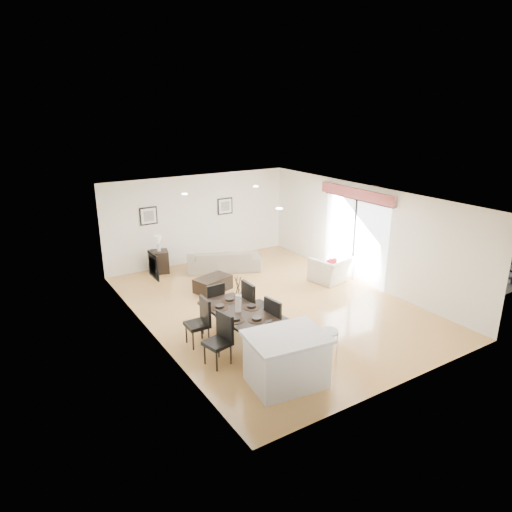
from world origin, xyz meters
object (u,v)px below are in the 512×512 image
dining_chair_efar (253,303)px  side_table (160,262)px  armchair (332,269)px  dining_table (238,315)px  dining_chair_enear (277,319)px  dining_chair_wfar (201,319)px  bar_stool (328,336)px  dining_chair_head (268,345)px  coffee_table (213,284)px  dining_chair_foot (214,301)px  sofa (223,260)px  kitchen_island (286,359)px  dining_chair_wnear (221,336)px

dining_chair_efar → side_table: 4.50m
armchair → dining_table: dining_table is taller
dining_chair_efar → dining_chair_enear: bearing=-179.5°
dining_chair_wfar → bar_stool: bearing=38.3°
dining_chair_head → bar_stool: bearing=-43.6°
dining_chair_enear → coffee_table: (0.22, 3.29, -0.40)m
dining_chair_efar → dining_chair_foot: 0.91m
dining_chair_foot → bar_stool: (0.95, -2.75, 0.13)m
sofa → armchair: size_ratio=2.00×
armchair → bar_stool: bearing=37.5°
dining_table → dining_chair_head: size_ratio=1.99×
dining_chair_wfar → dining_chair_efar: (1.25, 0.00, 0.06)m
dining_chair_wfar → coffee_table: (1.48, 2.38, -0.36)m
kitchen_island → bar_stool: (0.94, 0.00, 0.19)m
sofa → dining_chair_foot: (-1.83, -2.98, 0.23)m
sofa → dining_chair_efar: 3.85m
dining_chair_head → dining_table: bearing=73.8°
dining_chair_wnear → kitchen_island: 1.38m
side_table → dining_chair_enear: bearing=-85.2°
dining_chair_efar → dining_chair_head: dining_chair_efar is taller
kitchen_island → side_table: bearing=95.9°
kitchen_island → bar_stool: 0.96m
dining_table → side_table: (0.17, 4.91, -0.34)m
dining_chair_wfar → dining_chair_enear: bearing=55.3°
coffee_table → dining_chair_foot: bearing=-132.5°
dining_chair_wnear → dining_chair_head: dining_chair_wnear is taller
sofa → bar_stool: size_ratio=2.75×
dining_chair_enear → kitchen_island: bearing=145.8°
dining_chair_wfar → dining_chair_enear: dining_chair_enear is taller
dining_chair_foot → bar_stool: dining_chair_foot is taller
coffee_table → dining_chair_efar: bearing=-111.8°
sofa → dining_table: dining_table is taller
dining_chair_wnear → bar_stool: bearing=39.7°
armchair → dining_chair_efar: 3.60m
kitchen_island → bar_stool: kitchen_island is taller
dining_chair_wfar → coffee_table: dining_chair_wfar is taller
dining_chair_efar → bar_stool: bearing=-170.7°
dining_table → kitchen_island: kitchen_island is taller
dining_chair_efar → kitchen_island: dining_chair_efar is taller
side_table → bar_stool: (0.78, -6.56, 0.34)m
sofa → dining_chair_enear: dining_chair_enear is taller
sofa → dining_chair_head: 5.53m
dining_chair_enear → coffee_table: size_ratio=1.11×
dining_table → kitchen_island: size_ratio=1.25×
dining_chair_head → side_table: (0.19, 6.03, -0.19)m
dining_chair_wfar → bar_stool: 2.63m
dining_chair_wfar → coffee_table: 2.82m
dining_chair_wfar → bar_stool: (1.59, -2.09, 0.12)m
dining_chair_wnear → side_table: size_ratio=1.52×
dining_chair_wfar → dining_chair_foot: (0.63, 0.66, -0.01)m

